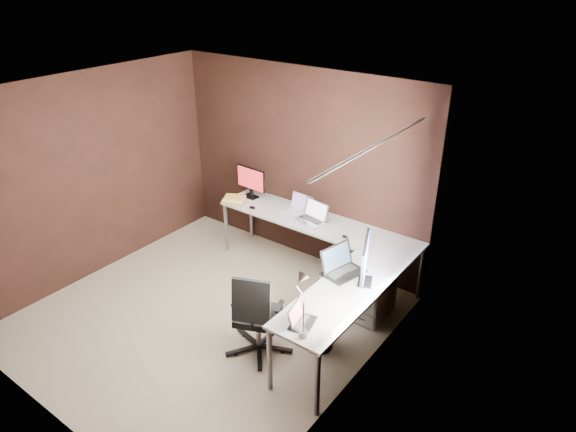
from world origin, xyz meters
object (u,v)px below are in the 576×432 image
(laptop_black_big, at_px, (341,267))
(laptop_black_small, at_px, (300,319))
(monitor_left, at_px, (251,181))
(wastebasket, at_px, (319,333))
(desk_lamp, at_px, (302,297))
(monitor_right, at_px, (365,259))
(laptop_white, at_px, (299,208))
(drawer_pedestal, at_px, (370,291))
(laptop_silver, at_px, (313,217))
(office_chair, at_px, (257,329))
(book_stack, at_px, (234,200))

(laptop_black_big, bearing_deg, laptop_black_small, -157.96)
(monitor_left, xyz_separation_m, wastebasket, (1.92, -1.23, -0.79))
(desk_lamp, relative_size, wastebasket, 1.64)
(monitor_right, height_order, laptop_white, monitor_right)
(wastebasket, bearing_deg, monitor_left, 147.27)
(laptop_black_big, bearing_deg, wastebasket, -168.58)
(laptop_white, bearing_deg, drawer_pedestal, -15.35)
(laptop_silver, bearing_deg, laptop_black_big, -31.76)
(office_chair, bearing_deg, laptop_white, 89.10)
(drawer_pedestal, height_order, monitor_left, monitor_left)
(monitor_left, bearing_deg, book_stack, -98.05)
(desk_lamp, height_order, office_chair, desk_lamp)
(monitor_right, bearing_deg, desk_lamp, 151.97)
(laptop_black_big, bearing_deg, laptop_silver, 61.17)
(monitor_left, bearing_deg, wastebasket, -29.45)
(drawer_pedestal, distance_m, desk_lamp, 1.63)
(monitor_right, relative_size, laptop_black_small, 1.76)
(desk_lamp, distance_m, wastebasket, 1.13)
(laptop_silver, relative_size, laptop_black_small, 1.33)
(laptop_black_small, bearing_deg, laptop_black_big, -3.71)
(monitor_right, bearing_deg, wastebasket, 115.02)
(monitor_right, relative_size, laptop_black_big, 1.12)
(drawer_pedestal, distance_m, laptop_black_small, 1.45)
(monitor_left, xyz_separation_m, office_chair, (1.46, -1.67, -0.69))
(wastebasket, bearing_deg, drawer_pedestal, 79.55)
(office_chair, bearing_deg, laptop_black_small, -35.24)
(laptop_black_big, bearing_deg, laptop_white, 65.52)
(laptop_silver, bearing_deg, laptop_white, 170.13)
(monitor_left, bearing_deg, monitor_right, -18.95)
(desk_lamp, bearing_deg, office_chair, 161.99)
(drawer_pedestal, bearing_deg, laptop_white, 161.16)
(laptop_silver, bearing_deg, book_stack, -160.36)
(laptop_silver, bearing_deg, monitor_left, -174.98)
(monitor_right, relative_size, wastebasket, 1.56)
(desk_lamp, bearing_deg, laptop_white, 124.47)
(laptop_white, bearing_deg, monitor_left, -176.11)
(laptop_silver, relative_size, laptop_black_big, 0.85)
(laptop_black_big, bearing_deg, monitor_right, -82.77)
(laptop_black_small, xyz_separation_m, book_stack, (-2.13, 1.52, 0.00))
(drawer_pedestal, distance_m, office_chair, 1.38)
(wastebasket, bearing_deg, book_stack, 154.29)
(book_stack, relative_size, desk_lamp, 0.61)
(laptop_black_small, relative_size, book_stack, 0.89)
(monitor_right, relative_size, desk_lamp, 0.95)
(laptop_silver, distance_m, book_stack, 1.13)
(monitor_right, xyz_separation_m, laptop_silver, (-1.15, 0.81, -0.21))
(laptop_white, xyz_separation_m, book_stack, (-0.84, -0.29, -0.00))
(laptop_white, relative_size, laptop_silver, 0.84)
(monitor_left, height_order, laptop_black_small, monitor_left)
(drawer_pedestal, xyz_separation_m, laptop_white, (-1.28, 0.44, 0.48))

